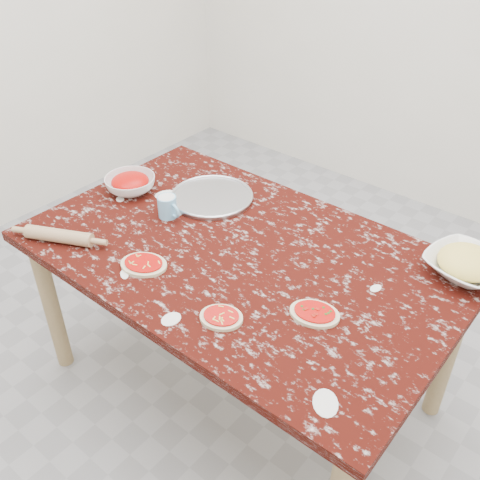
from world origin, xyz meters
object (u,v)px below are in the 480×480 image
at_px(worktable, 240,268).
at_px(rolling_pin, 59,236).
at_px(cheese_bowl, 466,266).
at_px(pizza_tray, 212,197).
at_px(sauce_bowl, 130,184).
at_px(flour_mug, 168,207).

distance_m(worktable, rolling_pin, 0.70).
bearing_deg(cheese_bowl, rolling_pin, -147.86).
bearing_deg(pizza_tray, worktable, -32.62).
xyz_separation_m(worktable, sauce_bowl, (-0.65, 0.04, 0.12)).
height_order(worktable, cheese_bowl, cheese_bowl).
height_order(pizza_tray, sauce_bowl, sauce_bowl).
relative_size(sauce_bowl, flour_mug, 1.88).
height_order(worktable, flour_mug, flour_mug).
distance_m(worktable, flour_mug, 0.40).
bearing_deg(cheese_bowl, flour_mug, -159.32).
bearing_deg(cheese_bowl, pizza_tray, -169.62).
relative_size(worktable, cheese_bowl, 5.97).
relative_size(pizza_tray, sauce_bowl, 1.58).
bearing_deg(pizza_tray, cheese_bowl, 10.38).
distance_m(cheese_bowl, flour_mug, 1.14).
bearing_deg(rolling_pin, cheese_bowl, 32.14).
xyz_separation_m(worktable, cheese_bowl, (0.69, 0.40, 0.12)).
xyz_separation_m(flour_mug, rolling_pin, (-0.19, -0.39, -0.02)).
bearing_deg(rolling_pin, worktable, 34.60).
bearing_deg(sauce_bowl, flour_mug, -7.98).
bearing_deg(worktable, cheese_bowl, 30.02).
xyz_separation_m(sauce_bowl, cheese_bowl, (1.34, 0.37, -0.00)).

